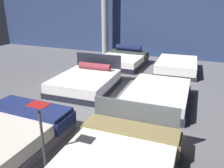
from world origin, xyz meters
The scene contains 10 objects.
ground_plane centered at (0.00, 0.00, -0.01)m, with size 18.00×18.00×0.02m, color #5B5B60.
showroom_back_wall centered at (0.00, 5.32, 1.75)m, with size 18.00×0.06×3.50m, color navy.
bed_0 centered at (-1.05, -2.56, 0.22)m, with size 1.73×1.93×0.49m.
bed_1 centered at (1.02, -2.58, 0.20)m, with size 1.73×2.13×0.79m.
bed_2 centered at (-1.11, 0.39, 0.22)m, with size 1.70×2.10×0.85m.
bed_3 centered at (1.04, 0.21, 0.20)m, with size 1.55×2.12×0.41m.
bed_4 centered at (-1.02, 3.27, 0.23)m, with size 1.71×1.96×0.71m.
bed_5 centered at (1.09, 3.23, 0.21)m, with size 1.55×2.12×0.42m.
price_sign centered at (0.00, -2.90, 0.44)m, with size 0.28×0.24×1.12m.
support_pillar centered at (-2.49, 4.84, 1.75)m, with size 0.31×0.31×3.50m, color #99999E.
Camera 1 is at (2.01, -5.13, 2.44)m, focal length 36.76 mm.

